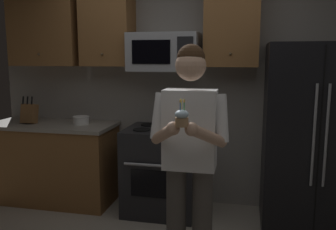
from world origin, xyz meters
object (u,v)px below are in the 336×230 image
(refrigerator, at_px, (312,138))
(person, at_px, (190,150))
(cupcake, at_px, (182,118))
(bowl_large_white, at_px, (81,120))
(knife_block, at_px, (29,113))
(microwave, at_px, (164,52))
(oven_range, at_px, (162,170))

(refrigerator, height_order, person, refrigerator)
(refrigerator, relative_size, cupcake, 10.35)
(bowl_large_white, height_order, cupcake, cupcake)
(knife_block, relative_size, cupcake, 1.84)
(bowl_large_white, bearing_deg, person, -39.31)
(bowl_large_white, bearing_deg, knife_block, -171.94)
(refrigerator, xyz_separation_m, cupcake, (-1.02, -1.41, 0.39))
(person, bearing_deg, cupcake, -90.00)
(refrigerator, xyz_separation_m, person, (-1.02, -1.08, 0.10))
(refrigerator, relative_size, bowl_large_white, 9.49)
(microwave, height_order, person, microwave)
(person, bearing_deg, refrigerator, 46.55)
(refrigerator, distance_m, knife_block, 3.05)
(oven_range, bearing_deg, cupcake, -71.71)
(knife_block, distance_m, bowl_large_white, 0.60)
(cupcake, bearing_deg, knife_block, 145.04)
(oven_range, xyz_separation_m, cupcake, (0.48, -1.45, 0.83))
(knife_block, xyz_separation_m, cupcake, (2.03, -1.42, 0.26))
(bowl_large_white, height_order, person, person)
(bowl_large_white, bearing_deg, microwave, 3.86)
(refrigerator, bearing_deg, person, -133.45)
(oven_range, distance_m, microwave, 1.26)
(microwave, relative_size, bowl_large_white, 3.90)
(oven_range, distance_m, cupcake, 1.74)
(bowl_large_white, distance_m, person, 1.85)
(microwave, bearing_deg, cupcake, -73.02)
(refrigerator, height_order, bowl_large_white, refrigerator)
(microwave, height_order, refrigerator, microwave)
(oven_range, relative_size, knife_block, 2.91)
(microwave, bearing_deg, oven_range, -90.02)
(bowl_large_white, xyz_separation_m, cupcake, (1.43, -1.50, 0.33))
(oven_range, height_order, refrigerator, refrigerator)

